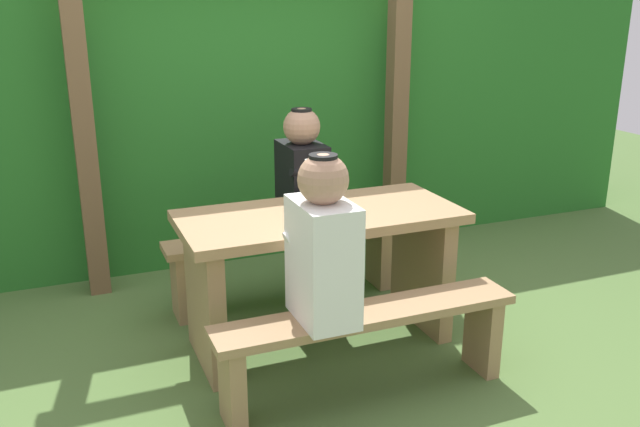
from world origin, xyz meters
name	(u,v)px	position (x,y,z in m)	size (l,w,h in m)	color
ground_plane	(320,341)	(0.00, 0.00, 0.00)	(12.00, 12.00, 0.00)	#4F6E36
hedge_backdrop	(227,120)	(0.00, 1.77, 0.89)	(6.40, 0.93, 1.77)	#266C24
pergola_post_left	(84,137)	(-1.02, 1.11, 0.97)	(0.12, 0.12, 1.94)	brown
pergola_post_right	(397,115)	(1.02, 1.11, 0.97)	(0.12, 0.12, 1.94)	brown
picnic_table	(320,255)	(0.00, 0.00, 0.49)	(1.40, 0.64, 0.72)	#9E7A51
bench_near	(367,335)	(0.00, -0.56, 0.31)	(1.40, 0.24, 0.43)	#9E7A51
bench_far	(284,252)	(0.00, 0.56, 0.31)	(1.40, 0.24, 0.43)	#9E7A51
person_white_shirt	(323,245)	(-0.21, -0.55, 0.76)	(0.25, 0.35, 0.72)	white
person_black_coat	(302,176)	(0.11, 0.55, 0.76)	(0.25, 0.35, 0.72)	black
drinking_glass	(329,199)	(0.07, 0.04, 0.76)	(0.07, 0.07, 0.09)	silver
bottle_left	(317,199)	(-0.05, -0.10, 0.82)	(0.06, 0.06, 0.24)	silver
bottle_right	(308,188)	(-0.02, 0.11, 0.81)	(0.06, 0.06, 0.25)	silver
cell_phone	(349,218)	(0.09, -0.15, 0.72)	(0.07, 0.14, 0.01)	silver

